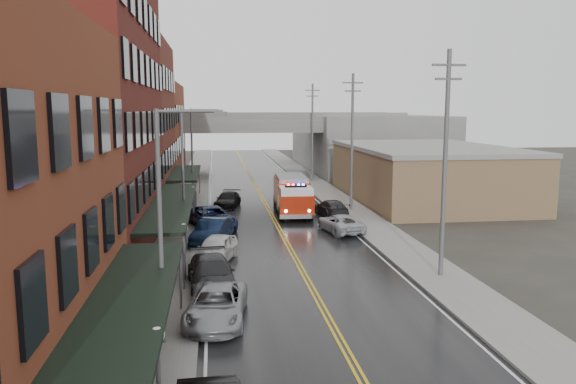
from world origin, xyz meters
TOP-DOWN VIEW (x-y plane):
  - road at (0.00, 30.00)m, footprint 11.00×160.00m
  - sidewalk_left at (-7.30, 30.00)m, footprint 3.00×160.00m
  - sidewalk_right at (7.30, 30.00)m, footprint 3.00×160.00m
  - curb_left at (-5.65, 30.00)m, footprint 0.30×160.00m
  - curb_right at (5.65, 30.00)m, footprint 0.30×160.00m
  - brick_building_b at (-13.30, 23.00)m, footprint 9.00×20.00m
  - brick_building_c at (-13.30, 40.50)m, footprint 9.00×15.00m
  - brick_building_far at (-13.30, 58.00)m, footprint 9.00×20.00m
  - tan_building at (16.00, 40.00)m, footprint 14.00×22.00m
  - right_far_block at (18.00, 70.00)m, footprint 18.00×30.00m
  - awning_0 at (-7.49, 4.00)m, footprint 2.60×16.00m
  - awning_1 at (-7.49, 23.00)m, footprint 2.60×18.00m
  - awning_2 at (-7.49, 40.50)m, footprint 2.60×13.00m
  - globe_lamp_0 at (-6.40, 2.00)m, footprint 0.44×0.44m
  - globe_lamp_1 at (-6.40, 16.00)m, footprint 0.44×0.44m
  - globe_lamp_2 at (-6.40, 30.00)m, footprint 0.44×0.44m
  - street_lamp_0 at (-6.55, 8.00)m, footprint 2.64×0.22m
  - street_lamp_1 at (-6.55, 24.00)m, footprint 2.64×0.22m
  - street_lamp_2 at (-6.55, 40.00)m, footprint 2.64×0.22m
  - utility_pole_0 at (7.20, 15.00)m, footprint 1.80×0.24m
  - utility_pole_1 at (7.20, 35.00)m, footprint 1.80×0.24m
  - utility_pole_2 at (7.20, 55.00)m, footprint 1.80×0.24m
  - overpass at (0.00, 62.00)m, footprint 40.00×10.00m
  - fire_truck at (1.86, 34.33)m, footprint 3.79×8.78m
  - parked_car_left_2 at (-4.79, 10.20)m, footprint 3.00×5.49m
  - parked_car_left_3 at (-5.00, 14.60)m, footprint 2.70×5.69m
  - parked_car_left_4 at (-4.76, 19.66)m, footprint 3.11×5.01m
  - parked_car_left_5 at (-5.00, 24.27)m, footprint 3.08×5.30m
  - parked_car_left_6 at (-5.00, 29.27)m, footprint 4.22×6.40m
  - parked_car_left_7 at (-3.60, 38.35)m, footprint 2.89×5.08m
  - parked_car_right_0 at (4.32, 26.62)m, footprint 3.10×5.20m
  - parked_car_right_1 at (5.00, 33.01)m, footprint 2.50×4.95m
  - parked_car_right_2 at (3.66, 41.80)m, footprint 3.17×5.03m
  - parked_car_right_3 at (4.00, 50.18)m, footprint 1.60×4.17m

SIDE VIEW (x-z plane):
  - road at x=0.00m, z-range 0.00..0.02m
  - sidewalk_left at x=-7.30m, z-range 0.00..0.15m
  - sidewalk_right at x=7.30m, z-range 0.00..0.15m
  - curb_left at x=-5.65m, z-range 0.00..0.15m
  - curb_right at x=5.65m, z-range 0.00..0.15m
  - parked_car_right_0 at x=4.32m, z-range 0.00..1.35m
  - parked_car_right_3 at x=4.00m, z-range 0.00..1.36m
  - parked_car_right_1 at x=5.00m, z-range 0.00..1.38m
  - parked_car_left_7 at x=-3.60m, z-range 0.00..1.39m
  - parked_car_left_2 at x=-4.79m, z-range 0.00..1.46m
  - parked_car_left_4 at x=-4.76m, z-range 0.00..1.59m
  - parked_car_right_2 at x=3.66m, z-range 0.00..1.60m
  - parked_car_left_3 at x=-5.00m, z-range 0.00..1.60m
  - parked_car_left_6 at x=-5.00m, z-range 0.00..1.64m
  - parked_car_left_5 at x=-5.00m, z-range 0.00..1.65m
  - fire_truck at x=1.86m, z-range 0.13..3.30m
  - globe_lamp_0 at x=-6.40m, z-range 0.75..3.87m
  - globe_lamp_1 at x=-6.40m, z-range 0.75..3.87m
  - globe_lamp_2 at x=-6.40m, z-range 0.75..3.87m
  - tan_building at x=16.00m, z-range 0.00..5.00m
  - awning_2 at x=-7.49m, z-range 1.44..4.53m
  - awning_0 at x=-7.49m, z-range 1.44..4.53m
  - awning_1 at x=-7.49m, z-range 1.44..4.53m
  - right_far_block at x=18.00m, z-range 0.00..8.00m
  - street_lamp_0 at x=-6.55m, z-range 0.69..9.69m
  - street_lamp_1 at x=-6.55m, z-range 0.69..9.69m
  - street_lamp_2 at x=-6.55m, z-range 0.69..9.69m
  - overpass at x=0.00m, z-range 2.24..9.74m
  - brick_building_far at x=-13.30m, z-range 0.00..12.00m
  - utility_pole_0 at x=7.20m, z-range 0.31..12.31m
  - utility_pole_1 at x=7.20m, z-range 0.31..12.31m
  - utility_pole_2 at x=7.20m, z-range 0.31..12.31m
  - brick_building_c at x=-13.30m, z-range 0.00..15.00m
  - brick_building_b at x=-13.30m, z-range 0.00..18.00m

